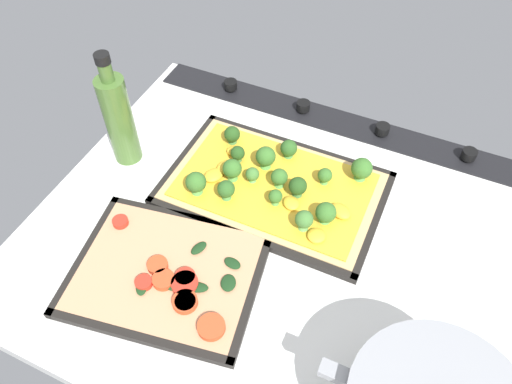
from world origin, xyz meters
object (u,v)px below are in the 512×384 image
(broccoli_pizza, at_px, (274,183))
(oil_bottle, at_px, (119,118))
(veggie_pizza_back, at_px, (169,274))
(baking_tray_front, at_px, (274,190))
(baking_tray_back, at_px, (167,274))

(broccoli_pizza, xyz_separation_m, oil_bottle, (0.29, 0.03, 0.08))
(veggie_pizza_back, bearing_deg, baking_tray_front, -108.48)
(veggie_pizza_back, distance_m, oil_bottle, 0.30)
(baking_tray_front, distance_m, oil_bottle, 0.31)
(baking_tray_front, relative_size, oil_bottle, 1.68)
(baking_tray_front, xyz_separation_m, baking_tray_back, (0.09, 0.23, 0.00))
(broccoli_pizza, height_order, veggie_pizza_back, broccoli_pizza)
(broccoli_pizza, bearing_deg, baking_tray_back, 69.71)
(baking_tray_front, distance_m, baking_tray_back, 0.25)
(veggie_pizza_back, bearing_deg, oil_bottle, -43.55)
(baking_tray_back, distance_m, veggie_pizza_back, 0.01)
(oil_bottle, bearing_deg, veggie_pizza_back, 136.45)
(baking_tray_back, bearing_deg, veggie_pizza_back, 155.76)
(baking_tray_front, xyz_separation_m, oil_bottle, (0.29, 0.04, 0.09))
(veggie_pizza_back, xyz_separation_m, oil_bottle, (0.21, -0.20, 0.09))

